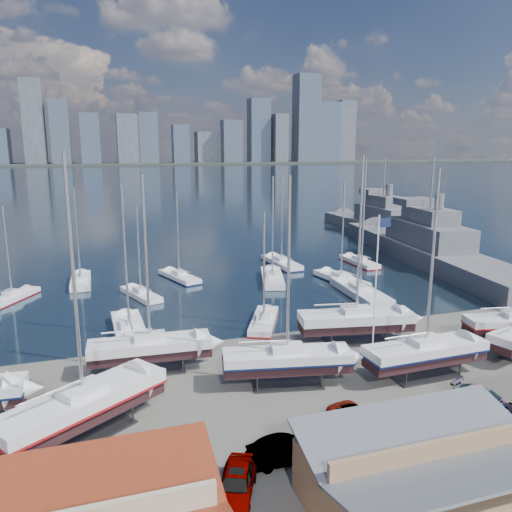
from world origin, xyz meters
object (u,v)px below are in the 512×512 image
object	(u,v)px
naval_ship_west	(381,226)
flagpole	(377,280)
car_a	(236,483)
naval_ship_east	(427,251)

from	to	relation	value
naval_ship_west	flagpole	bearing A→B (deg)	147.29
naval_ship_west	car_a	size ratio (longest dim) A/B	9.18
naval_ship_east	car_a	size ratio (longest dim) A/B	11.19
car_a	naval_ship_east	bearing A→B (deg)	69.24
naval_ship_west	flagpole	xyz separation A→B (m)	(-37.31, -58.85, 5.85)
naval_ship_east	naval_ship_west	distance (m)	27.31
naval_ship_west	flagpole	size ratio (longest dim) A/B	3.27
naval_ship_east	naval_ship_west	bearing A→B (deg)	-8.75
naval_ship_east	car_a	world-z (taller)	naval_ship_east
naval_ship_west	car_a	bearing A→B (deg)	143.03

